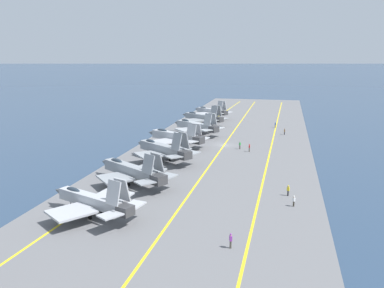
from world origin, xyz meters
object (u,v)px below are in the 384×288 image
(parked_jet_nearest, at_px, (92,201))
(crew_yellow_vest, at_px, (288,190))
(parked_jet_second, at_px, (131,171))
(crew_green_vest, at_px, (240,145))
(parked_jet_fifth, at_px, (195,126))
(parked_jet_third, at_px, (162,149))
(crew_blue_vest, at_px, (275,125))
(parked_jet_seventh, at_px, (211,111))
(parked_jet_fourth, at_px, (175,136))
(crew_white_vest, at_px, (294,201))
(crew_brown_vest, at_px, (285,131))
(parked_jet_sixth, at_px, (202,117))
(crew_red_vest, at_px, (249,147))
(crew_purple_vest, at_px, (231,240))

(parked_jet_nearest, bearing_deg, crew_yellow_vest, -61.11)
(parked_jet_second, bearing_deg, crew_yellow_vest, -90.53)
(crew_green_vest, bearing_deg, parked_jet_fifth, 43.87)
(parked_jet_third, xyz_separation_m, crew_blue_vest, (45.14, -21.49, -1.64))
(parked_jet_second, bearing_deg, parked_jet_seventh, -0.04)
(crew_blue_vest, bearing_deg, crew_green_vest, 166.78)
(parked_jet_second, distance_m, parked_jet_fourth, 29.73)
(parked_jet_second, bearing_deg, parked_jet_fifth, -1.52)
(parked_jet_seventh, distance_m, crew_green_vest, 46.47)
(parked_jet_fourth, height_order, crew_blue_vest, parked_jet_fourth)
(parked_jet_fifth, height_order, parked_jet_seventh, parked_jet_seventh)
(crew_white_vest, bearing_deg, crew_blue_vest, 4.00)
(parked_jet_fifth, height_order, crew_white_vest, parked_jet_fifth)
(parked_jet_seventh, xyz_separation_m, crew_brown_vest, (-23.86, -24.96, -1.64))
(crew_brown_vest, bearing_deg, parked_jet_second, 153.49)
(crew_brown_vest, bearing_deg, crew_green_vest, 153.64)
(parked_jet_second, xyz_separation_m, crew_green_vest, (30.05, -15.06, -1.33))
(parked_jet_nearest, relative_size, parked_jet_third, 0.95)
(parked_jet_sixth, relative_size, crew_blue_vest, 9.29)
(crew_brown_vest, bearing_deg, parked_jet_nearest, 158.92)
(crew_blue_vest, xyz_separation_m, crew_red_vest, (-32.76, 4.80, 0.03))
(parked_jet_fifth, distance_m, crew_white_vest, 55.52)
(parked_jet_sixth, bearing_deg, crew_blue_vest, -88.20)
(parked_jet_fifth, bearing_deg, crew_blue_vest, -52.52)
(parked_jet_sixth, height_order, parked_jet_seventh, parked_jet_sixth)
(crew_blue_vest, height_order, crew_purple_vest, crew_purple_vest)
(crew_green_vest, bearing_deg, crew_white_vest, -161.33)
(parked_jet_fourth, relative_size, crew_brown_vest, 9.74)
(parked_jet_fourth, xyz_separation_m, crew_blue_vest, (30.91, -22.75, -1.41))
(parked_jet_nearest, distance_m, parked_jet_second, 14.55)
(parked_jet_sixth, height_order, crew_green_vest, parked_jet_sixth)
(crew_brown_vest, height_order, crew_green_vest, crew_green_vest)
(parked_jet_seventh, bearing_deg, crew_green_vest, -161.14)
(parked_jet_nearest, height_order, crew_white_vest, parked_jet_nearest)
(parked_jet_second, xyz_separation_m, crew_red_vest, (27.88, -17.44, -1.32))
(crew_blue_vest, bearing_deg, crew_purple_vest, 178.17)
(parked_jet_second, xyz_separation_m, crew_purple_vest, (-19.73, -19.67, -1.31))
(parked_jet_fourth, xyz_separation_m, crew_purple_vest, (-49.46, -20.18, -1.37))
(crew_blue_vest, bearing_deg, crew_red_vest, 171.66)
(parked_jet_fifth, relative_size, crew_purple_vest, 8.83)
(parked_jet_seventh, height_order, crew_brown_vest, parked_jet_seventh)
(parked_jet_third, relative_size, crew_yellow_vest, 9.27)
(crew_yellow_vest, bearing_deg, crew_red_vest, 16.95)
(crew_yellow_vest, bearing_deg, parked_jet_sixth, 23.44)
(crew_purple_vest, xyz_separation_m, crew_white_vest, (14.99, -7.15, -0.09))
(parked_jet_fifth, bearing_deg, parked_jet_seventh, 2.20)
(crew_brown_vest, relative_size, crew_red_vest, 0.96)
(parked_jet_fourth, bearing_deg, crew_green_vest, -88.79)
(parked_jet_fourth, distance_m, crew_yellow_vest, 40.04)
(crew_blue_vest, bearing_deg, parked_jet_fourth, 143.64)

